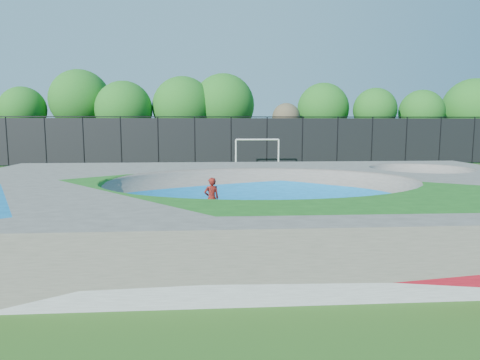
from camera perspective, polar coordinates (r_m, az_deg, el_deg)
The scene contains 7 objects.
ground at distance 15.08m, azimuth 2.75°, elevation -5.61°, with size 120.00×120.00×0.00m, color #255116.
skate_deck at distance 14.93m, azimuth 2.76°, elevation -2.81°, with size 22.00×14.00×1.50m, color gray.
skater at distance 15.36m, azimuth -3.81°, elevation -2.48°, with size 0.56×0.36×1.52m, color red.
skateboard at distance 15.50m, azimuth -3.79°, elevation -5.17°, with size 0.78×0.22×0.05m, color black.
soccer_goal at distance 33.23m, azimuth 2.33°, elevation 4.31°, with size 3.45×0.12×2.28m.
fence at distance 35.66m, azimuth -1.20°, elevation 5.35°, with size 48.09×0.09×4.04m.
treeline at distance 40.82m, azimuth -3.70°, elevation 9.76°, with size 54.61×7.27×8.48m.
Camera 1 is at (-1.74, -14.59, 3.41)m, focal length 32.00 mm.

